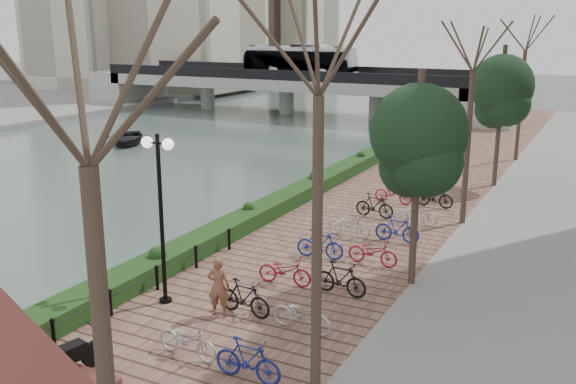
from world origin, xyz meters
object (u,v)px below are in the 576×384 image
Objects in this scene: lamppost at (160,183)px; motorcycle at (66,357)px; pedestrian at (219,286)px; boat at (127,138)px.

motorcycle is (0.60, -4.30, -2.98)m from lamppost.
lamppost is at bearing 111.31° from motorcycle.
pedestrian is (1.85, -0.03, -2.66)m from lamppost.
motorcycle is 0.99× the size of pedestrian.
motorcycle is at bearing -86.11° from boat.
pedestrian reaches higher than motorcycle.
motorcycle is 4.46m from pedestrian.
motorcycle is at bearing -82.02° from lamppost.
pedestrian is 30.18m from boat.
lamppost reaches higher than motorcycle.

